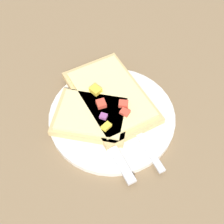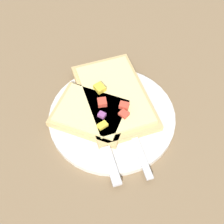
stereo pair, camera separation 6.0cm
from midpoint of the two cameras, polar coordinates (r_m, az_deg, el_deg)
The scene contains 7 objects.
ground_plane at distance 0.62m, azimuth -2.77°, elevation -1.37°, with size 4.00×4.00×0.00m, color #7F6647.
plate at distance 0.61m, azimuth -2.79°, elevation -1.06°, with size 0.25×0.25×0.01m.
fork at distance 0.60m, azimuth 0.05°, elevation -1.06°, with size 0.03×0.23×0.01m.
knife at distance 0.57m, azimuth -3.30°, elevation -6.14°, with size 0.03×0.20×0.01m.
pizza_slice_main at distance 0.62m, azimuth -2.99°, elevation 2.72°, with size 0.15×0.21×0.03m.
pizza_slice_corner at distance 0.60m, azimuth -6.58°, elevation -0.87°, with size 0.18×0.17×0.03m.
crumb_scatter at distance 0.61m, azimuth -0.83°, elevation 0.42°, with size 0.02×0.05×0.01m.
Camera 1 is at (-0.13, -0.32, 0.51)m, focal length 50.00 mm.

